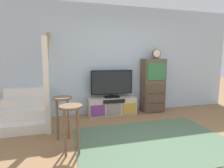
{
  "coord_description": "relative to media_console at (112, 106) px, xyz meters",
  "views": [
    {
      "loc": [
        -1.43,
        -1.99,
        1.4
      ],
      "look_at": [
        -0.39,
        1.89,
        0.83
      ],
      "focal_mm": 28.55,
      "sensor_mm": 36.0,
      "label": 1
    }
  ],
  "objects": [
    {
      "name": "ground_plane",
      "position": [
        0.3,
        -2.19,
        -0.22
      ],
      "size": [
        20.0,
        20.0,
        0.0
      ],
      "primitive_type": "plane",
      "color": "olive"
    },
    {
      "name": "back_wall",
      "position": [
        0.3,
        0.27,
        1.13
      ],
      "size": [
        6.4,
        0.12,
        2.7
      ],
      "primitive_type": "cube",
      "color": "#A8BCD1",
      "rests_on": "ground_plane"
    },
    {
      "name": "area_rug",
      "position": [
        0.3,
        -1.59,
        -0.21
      ],
      "size": [
        2.6,
        1.8,
        0.01
      ],
      "primitive_type": "cube",
      "color": "#4C664C",
      "rests_on": "ground_plane"
    },
    {
      "name": "media_console",
      "position": [
        0.0,
        0.0,
        0.0
      ],
      "size": [
        1.19,
        0.38,
        0.44
      ],
      "color": "#BCB29E",
      "rests_on": "ground_plane"
    },
    {
      "name": "television",
      "position": [
        -0.0,
        0.02,
        0.58
      ],
      "size": [
        1.05,
        0.22,
        0.68
      ],
      "color": "black",
      "rests_on": "media_console"
    },
    {
      "name": "side_cabinet",
      "position": [
        1.11,
        0.01,
        0.48
      ],
      "size": [
        0.58,
        0.38,
        1.39
      ],
      "color": "brown",
      "rests_on": "ground_plane"
    },
    {
      "name": "desk_clock",
      "position": [
        1.18,
        -0.0,
        1.3
      ],
      "size": [
        0.23,
        0.08,
        0.25
      ],
      "color": "#4C3823",
      "rests_on": "side_cabinet"
    },
    {
      "name": "staircase",
      "position": [
        -1.94,
        0.01,
        0.15
      ],
      "size": [
        1.0,
        1.36,
        2.2
      ],
      "color": "silver",
      "rests_on": "ground_plane"
    },
    {
      "name": "bar_stool_near",
      "position": [
        -1.06,
        -1.6,
        0.32
      ],
      "size": [
        0.34,
        0.34,
        0.73
      ],
      "color": "brown",
      "rests_on": "ground_plane"
    },
    {
      "name": "bar_stool_far",
      "position": [
        -1.18,
        -1.02,
        0.33
      ],
      "size": [
        0.34,
        0.34,
        0.74
      ],
      "color": "brown",
      "rests_on": "ground_plane"
    }
  ]
}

